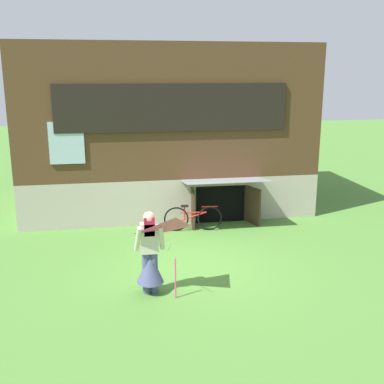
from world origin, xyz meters
name	(u,v)px	position (x,y,z in m)	size (l,w,h in m)	color
ground_plane	(192,265)	(0.00, 0.00, 0.00)	(60.00, 60.00, 0.00)	#4C7F33
log_house	(164,127)	(0.00, 5.32, 2.48)	(8.48, 5.77, 4.96)	#ADA393
person	(150,259)	(-1.03, -1.18, 0.70)	(0.61, 0.53, 1.65)	#474C75
kite	(176,239)	(-0.60, -1.74, 1.28)	(1.01, 1.07, 1.54)	#E54C7F
bicycle_red	(193,218)	(0.43, 2.36, 0.35)	(1.58, 0.19, 0.72)	black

